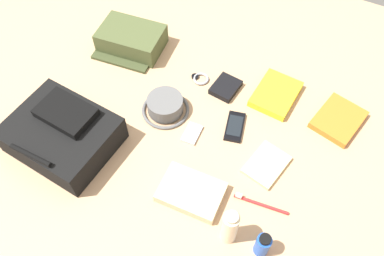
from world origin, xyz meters
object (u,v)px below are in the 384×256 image
Objects in this scene: toiletry_pouch at (131,40)px; lotion_bottle at (230,227)px; toothbrush at (258,203)px; wristwatch at (200,79)px; backpack at (63,134)px; deodorant_spray at (263,245)px; paperback_novel at (338,120)px; bucket_hat at (165,106)px; travel_guidebook at (276,94)px; media_player at (193,133)px; wallet at (226,87)px; notepad at (267,164)px; folded_towel at (191,192)px; cell_phone at (235,127)px.

toiletry_pouch is 0.88m from lotion_bottle.
wristwatch is at bearing -44.27° from toothbrush.
backpack is 2.22× the size of lotion_bottle.
deodorant_spray is at bearing 176.59° from backpack.
toiletry_pouch reaches higher than paperback_novel.
bucket_hat is 1.09× the size of lotion_bottle.
toothbrush is at bearing 150.21° from toiletry_pouch.
lotion_bottle is (0.10, 0.01, 0.03)m from deodorant_spray.
travel_guidebook is at bearing -144.02° from bucket_hat.
wristwatch is (-0.29, -0.47, -0.05)m from backpack.
media_player is 0.34m from toothbrush.
wallet is (-0.11, 0.00, 0.01)m from wristwatch.
media_player is (-0.42, 0.27, -0.04)m from toiletry_pouch.
wristwatch is at bearing -56.09° from lotion_bottle.
toiletry_pouch is 0.62m from travel_guidebook.
toothbrush reaches higher than notepad.
travel_guidebook is (-0.34, -0.25, -0.01)m from bucket_hat.
folded_towel is (0.34, 0.50, 0.01)m from paperback_novel.
paperback_novel is 0.24m from travel_guidebook.
notepad is at bearing -72.60° from deodorant_spray.
travel_guidebook reaches higher than toothbrush.
wristwatch is 0.35× the size of folded_towel.
deodorant_spray is 0.11m from lotion_bottle.
notepad is at bearing 143.40° from wallet.
cell_phone is at bearing 30.93° from paperback_novel.
toothbrush is (-0.04, -0.14, -0.07)m from lotion_bottle.
backpack is 0.48m from folded_towel.
lotion_bottle is 0.81× the size of folded_towel.
backpack is 4.12× the size of media_player.
bucket_hat is 1.17× the size of notepad.
lotion_bottle reaches higher than folded_towel.
deodorant_spray is at bearing 119.35° from notepad.
cell_phone is at bearing -52.33° from toothbrush.
toiletry_pouch reaches higher than folded_towel.
toiletry_pouch is 0.44m from wallet.
lotion_bottle is 0.60m from paperback_novel.
bucket_hat reaches higher than media_player.
paperback_novel reaches higher than wallet.
toothbrush is (-0.18, 0.24, 0.00)m from cell_phone.
lotion_bottle is 2.28× the size of wristwatch.
travel_guidebook is (0.06, -0.57, -0.06)m from lotion_bottle.
wristwatch is at bearing -67.10° from folded_towel.
toiletry_pouch reaches higher than wallet.
media_player is at bearing -148.39° from backpack.
backpack is at bearing -3.41° from deodorant_spray.
paperback_novel is (-0.08, -0.56, -0.04)m from deodorant_spray.
toiletry_pouch is 0.96m from deodorant_spray.
toiletry_pouch is 0.86m from paperback_novel.
toiletry_pouch is 1.80× the size of notepad.
paperback_novel is 2.96× the size of wristwatch.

